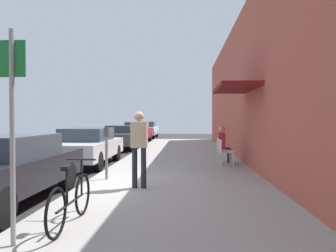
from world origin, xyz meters
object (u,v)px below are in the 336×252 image
Objects in this scene: parked_car_1 at (87,146)px; pedestrian_standing at (139,143)px; parked_car_3 at (137,132)px; parked_car_4 at (147,129)px; parked_car_0 at (2,168)px; street_sign at (12,120)px; cafe_chair_0 at (224,151)px; bicycle_0 at (71,200)px; cafe_chair_1 at (222,149)px; seated_patron_1 at (223,143)px; parked_car_2 at (122,137)px; parking_meter at (107,149)px.

pedestrian_standing is (2.53, -4.29, 0.42)m from parked_car_1.
parked_car_3 is 1.00× the size of parked_car_4.
street_sign reaches higher than parked_car_0.
parked_car_3 is (0.00, 11.89, 0.05)m from parked_car_1.
bicycle_0 is at bearing -115.42° from cafe_chair_0.
parked_car_1 is at bearing 120.58° from pedestrian_standing.
cafe_chair_1 is at bearing 0.18° from parked_car_1.
seated_patron_1 is at bearing 66.15° from street_sign.
cafe_chair_1 is 4.90m from pedestrian_standing.
parked_car_0 reaches higher than cafe_chair_0.
parked_car_3 is 12.84m from seated_patron_1.
parked_car_1 reaches higher than parked_car_2.
seated_patron_1 is at bearing 44.73° from parking_meter.
parked_car_0 is 2.57m from parking_meter.
parked_car_3 is 12.82m from cafe_chair_1.
parking_meter is 0.77× the size of bicycle_0.
parked_car_1 is 1.00× the size of parked_car_2.
cafe_chair_0 is (4.82, -0.77, -0.08)m from parked_car_1.
cafe_chair_1 is (4.82, 0.01, -0.08)m from parked_car_1.
parked_car_2 is 1.69× the size of street_sign.
pedestrian_standing reaches higher than parked_car_3.
parked_car_4 is 25.32m from street_sign.
parked_car_2 is 5.06× the size of cafe_chair_0.
bicycle_0 is (1.93, -6.87, -0.22)m from parked_car_1.
parked_car_1 is 5.06× the size of cafe_chair_0.
pedestrian_standing is at bearing -59.42° from parked_car_1.
parked_car_4 is 22.06m from pedestrian_standing.
cafe_chair_0 is at bearing -90.00° from cafe_chair_1.
parked_car_1 reaches higher than cafe_chair_1.
street_sign is 2.99× the size of cafe_chair_1.
parked_car_4 is 5.06× the size of cafe_chair_0.
cafe_chair_0 is 0.67× the size of seated_patron_1.
parking_meter is at bearing -84.17° from parked_car_3.
parking_meter is (1.55, -15.18, 0.13)m from parked_car_3.
parking_meter is 4.69m from seated_patron_1.
parked_car_3 is 3.33× the size of parking_meter.
cafe_chair_1 is (3.32, 7.65, -1.02)m from street_sign.
cafe_chair_0 is at bearing -56.00° from parked_car_2.
seated_patron_1 reaches higher than parked_car_1.
parked_car_4 is 19.02m from cafe_chair_0.
parked_car_0 is 1.00× the size of parked_car_3.
parked_car_3 is at bearing 90.00° from parked_car_1.
parked_car_3 reaches higher than parked_car_2.
bicycle_0 is at bearing -84.13° from parked_car_3.
parked_car_0 reaches higher than bicycle_0.
cafe_chair_0 is 0.82m from seated_patron_1.
parked_car_0 is 3.41× the size of seated_patron_1.
parked_car_1 is 5.06× the size of cafe_chair_1.
parked_car_3 reaches higher than cafe_chair_1.
seated_patron_1 reaches higher than parked_car_2.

